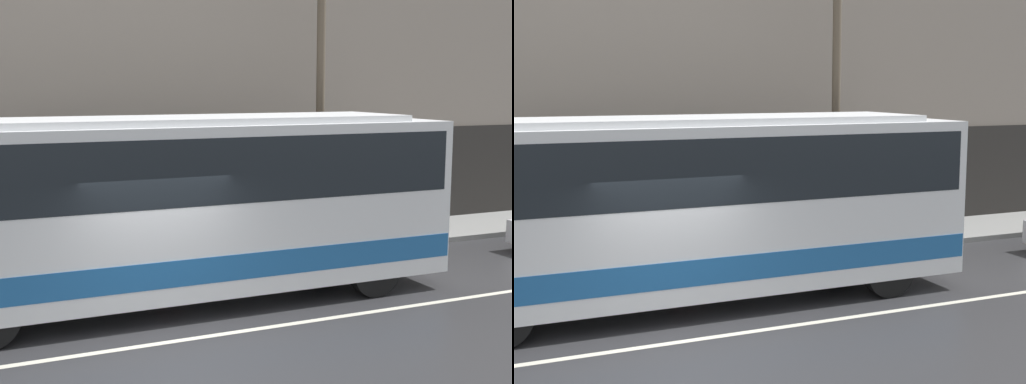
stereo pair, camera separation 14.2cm
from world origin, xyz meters
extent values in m
plane|color=#2D2D30|center=(0.00, 0.00, 0.00)|extent=(60.00, 60.00, 0.00)
cube|color=gray|center=(0.00, 5.25, 0.07)|extent=(60.00, 2.51, 0.13)
cube|color=#2D2B28|center=(0.00, 6.49, 1.40)|extent=(60.00, 0.06, 2.80)
cube|color=beige|center=(0.00, 0.00, 0.00)|extent=(54.00, 0.14, 0.01)
cube|color=white|center=(0.40, 1.94, 1.83)|extent=(10.93, 2.54, 2.95)
cube|color=#1E5999|center=(0.40, 1.94, 0.90)|extent=(10.87, 2.57, 0.45)
cube|color=black|center=(0.40, 1.94, 2.56)|extent=(10.60, 2.56, 1.12)
cube|color=orange|center=(5.81, 1.94, 3.11)|extent=(0.12, 1.91, 0.28)
cube|color=white|center=(0.40, 1.94, 3.36)|extent=(9.29, 2.16, 0.12)
cylinder|color=black|center=(4.26, 0.82, 0.51)|extent=(1.02, 0.28, 1.02)
cylinder|color=black|center=(4.26, 3.05, 0.51)|extent=(1.02, 0.28, 1.02)
cylinder|color=brown|center=(5.13, 4.61, 4.52)|extent=(0.20, 0.20, 8.78)
cylinder|color=maroon|center=(1.70, 6.09, 0.81)|extent=(0.36, 0.36, 1.35)
sphere|color=tan|center=(1.70, 6.09, 1.60)|extent=(0.25, 0.25, 0.25)
camera|label=1|loc=(-3.09, -10.31, 3.98)|focal=50.00mm
camera|label=2|loc=(-2.96, -10.37, 3.98)|focal=50.00mm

